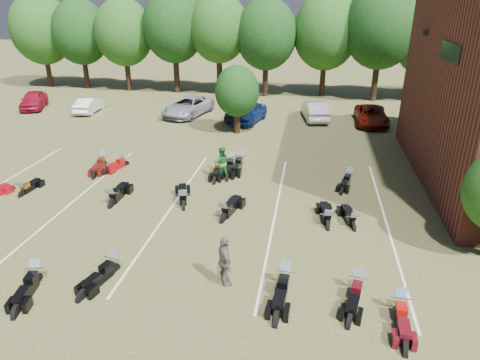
% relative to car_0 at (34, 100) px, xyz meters
% --- Properties ---
extents(ground, '(160.00, 160.00, 0.00)m').
position_rel_car_0_xyz_m(ground, '(21.40, -19.87, -0.77)').
color(ground, brown).
rests_on(ground, ground).
extents(car_0, '(3.32, 4.87, 1.54)m').
position_rel_car_0_xyz_m(car_0, '(0.00, 0.00, 0.00)').
color(car_0, maroon).
rests_on(car_0, ground).
extents(car_1, '(1.76, 4.14, 1.33)m').
position_rel_car_0_xyz_m(car_1, '(5.62, -0.47, -0.11)').
color(car_1, silver).
rests_on(car_1, ground).
extents(car_2, '(3.89, 6.09, 1.56)m').
position_rel_car_0_xyz_m(car_2, '(14.42, -0.09, 0.01)').
color(car_2, gray).
rests_on(car_2, ground).
extents(car_3, '(2.57, 4.71, 1.29)m').
position_rel_car_0_xyz_m(car_3, '(19.05, -0.35, -0.12)').
color(car_3, black).
rests_on(car_3, ground).
extents(car_4, '(2.76, 4.74, 1.52)m').
position_rel_car_0_xyz_m(car_4, '(19.86, -1.27, -0.01)').
color(car_4, navy).
rests_on(car_4, ground).
extents(car_5, '(2.43, 4.92, 1.55)m').
position_rel_car_0_xyz_m(car_5, '(25.05, 0.40, 0.01)').
color(car_5, '#BBBAB6').
rests_on(car_5, ground).
extents(car_6, '(2.38, 5.12, 1.42)m').
position_rel_car_0_xyz_m(car_6, '(29.46, -0.27, -0.06)').
color(car_6, '#5E0E05').
rests_on(car_6, ground).
extents(car_7, '(4.02, 5.77, 1.55)m').
position_rel_car_0_xyz_m(car_7, '(35.29, 0.39, 0.01)').
color(car_7, '#38383D').
rests_on(car_7, ground).
extents(person_green, '(1.01, 0.85, 1.84)m').
position_rel_car_0_xyz_m(person_green, '(20.05, -13.02, 0.15)').
color(person_green, '#246227').
rests_on(person_green, ground).
extents(person_grey, '(0.95, 1.20, 1.90)m').
position_rel_car_0_xyz_m(person_grey, '(22.15, -22.39, 0.18)').
color(person_grey, '#615A53').
rests_on(person_grey, ground).
extents(motorcycle_2, '(1.18, 2.39, 1.28)m').
position_rel_car_0_xyz_m(motorcycle_2, '(15.55, -23.43, -0.77)').
color(motorcycle_2, black).
rests_on(motorcycle_2, ground).
extents(motorcycle_3, '(1.22, 2.35, 1.25)m').
position_rel_car_0_xyz_m(motorcycle_3, '(17.95, -22.38, -0.77)').
color(motorcycle_3, black).
rests_on(motorcycle_3, ground).
extents(motorcycle_4, '(0.96, 2.52, 1.38)m').
position_rel_car_0_xyz_m(motorcycle_4, '(24.23, -22.21, -0.77)').
color(motorcycle_4, black).
rests_on(motorcycle_4, ground).
extents(motorcycle_5, '(1.22, 2.40, 1.28)m').
position_rel_car_0_xyz_m(motorcycle_5, '(26.70, -22.09, -0.77)').
color(motorcycle_5, black).
rests_on(motorcycle_5, ground).
extents(motorcycle_6, '(0.85, 2.29, 1.25)m').
position_rel_car_0_xyz_m(motorcycle_6, '(27.93, -22.95, -0.77)').
color(motorcycle_6, '#4A0A13').
rests_on(motorcycle_6, ground).
extents(motorcycle_8, '(0.74, 2.03, 1.11)m').
position_rel_car_0_xyz_m(motorcycle_8, '(10.50, -16.98, -0.77)').
color(motorcycle_8, black).
rests_on(motorcycle_8, ground).
extents(motorcycle_9, '(0.81, 2.51, 1.40)m').
position_rel_car_0_xyz_m(motorcycle_9, '(15.51, -17.27, -0.77)').
color(motorcycle_9, black).
rests_on(motorcycle_9, ground).
extents(motorcycle_10, '(1.54, 2.63, 1.40)m').
position_rel_car_0_xyz_m(motorcycle_10, '(18.99, -16.88, -0.77)').
color(motorcycle_10, black).
rests_on(motorcycle_10, ground).
extents(motorcycle_11, '(1.31, 2.59, 1.38)m').
position_rel_car_0_xyz_m(motorcycle_11, '(21.16, -17.82, -0.77)').
color(motorcycle_11, black).
rests_on(motorcycle_11, ground).
extents(motorcycle_12, '(0.99, 2.40, 1.30)m').
position_rel_car_0_xyz_m(motorcycle_12, '(25.77, -17.68, -0.77)').
color(motorcycle_12, black).
rests_on(motorcycle_12, ground).
extents(motorcycle_13, '(1.17, 2.26, 1.20)m').
position_rel_car_0_xyz_m(motorcycle_13, '(26.87, -17.60, -0.77)').
color(motorcycle_13, black).
rests_on(motorcycle_13, ground).
extents(motorcycle_14, '(1.15, 2.51, 1.35)m').
position_rel_car_0_xyz_m(motorcycle_14, '(12.71, -12.42, -0.77)').
color(motorcycle_14, '#4C0E0A').
rests_on(motorcycle_14, ground).
extents(motorcycle_15, '(1.33, 2.23, 1.18)m').
position_rel_car_0_xyz_m(motorcycle_15, '(13.93, -12.11, -0.77)').
color(motorcycle_15, maroon).
rests_on(motorcycle_15, ground).
extents(motorcycle_17, '(0.84, 2.37, 1.31)m').
position_rel_car_0_xyz_m(motorcycle_17, '(19.73, -12.03, -0.77)').
color(motorcycle_17, black).
rests_on(motorcycle_17, ground).
extents(motorcycle_18, '(0.93, 2.53, 1.39)m').
position_rel_car_0_xyz_m(motorcycle_18, '(20.30, -11.41, -0.77)').
color(motorcycle_18, black).
rests_on(motorcycle_18, ground).
extents(motorcycle_19, '(0.90, 2.53, 1.39)m').
position_rel_car_0_xyz_m(motorcycle_19, '(20.78, -11.08, -0.77)').
color(motorcycle_19, black).
rests_on(motorcycle_19, ground).
extents(motorcycle_20, '(1.24, 2.26, 1.20)m').
position_rel_car_0_xyz_m(motorcycle_20, '(26.99, -12.47, -0.77)').
color(motorcycle_20, black).
rests_on(motorcycle_20, ground).
extents(tree_line, '(56.00, 6.00, 9.79)m').
position_rel_car_0_xyz_m(tree_line, '(20.40, 9.13, 5.54)').
color(tree_line, black).
rests_on(tree_line, ground).
extents(young_tree_midfield, '(3.20, 3.20, 4.70)m').
position_rel_car_0_xyz_m(young_tree_midfield, '(19.40, -4.37, 2.32)').
color(young_tree_midfield, black).
rests_on(young_tree_midfield, ground).
extents(parking_lines, '(20.10, 14.00, 0.01)m').
position_rel_car_0_xyz_m(parking_lines, '(18.40, -16.87, -0.76)').
color(parking_lines, silver).
rests_on(parking_lines, ground).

